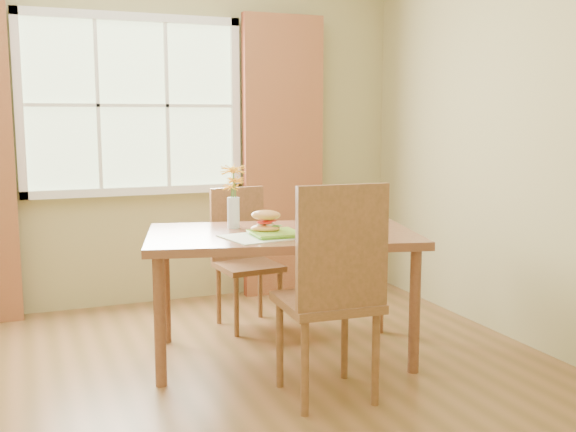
% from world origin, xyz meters
% --- Properties ---
extents(room, '(4.24, 3.84, 2.74)m').
position_xyz_m(room, '(0.00, 0.00, 1.35)').
color(room, brown).
rests_on(room, ground).
extents(window, '(1.62, 0.06, 1.32)m').
position_xyz_m(window, '(0.00, 1.87, 1.50)').
color(window, beige).
rests_on(window, room).
extents(curtain_right, '(0.65, 0.08, 2.20)m').
position_xyz_m(curtain_right, '(1.15, 1.78, 1.10)').
color(curtain_right, maroon).
rests_on(curtain_right, room).
extents(dining_table, '(1.71, 1.21, 0.75)m').
position_xyz_m(dining_table, '(0.60, 0.41, 0.68)').
color(dining_table, brown).
rests_on(dining_table, room).
extents(chair_near, '(0.48, 0.48, 1.11)m').
position_xyz_m(chair_near, '(0.60, -0.31, 0.61)').
color(chair_near, brown).
rests_on(chair_near, room).
extents(chair_far, '(0.42, 0.42, 0.94)m').
position_xyz_m(chair_far, '(0.60, 1.11, 0.51)').
color(chair_far, brown).
rests_on(chair_far, room).
extents(placemat, '(0.50, 0.41, 0.01)m').
position_xyz_m(placemat, '(0.46, 0.29, 0.76)').
color(placemat, '#E2EECA').
rests_on(placemat, dining_table).
extents(plate, '(0.26, 0.26, 0.01)m').
position_xyz_m(plate, '(0.51, 0.28, 0.77)').
color(plate, '#71BF2F').
rests_on(plate, placemat).
extents(croissant_sandwich, '(0.20, 0.18, 0.13)m').
position_xyz_m(croissant_sandwich, '(0.48, 0.33, 0.83)').
color(croissant_sandwich, '#E59D4E').
rests_on(croissant_sandwich, plate).
extents(water_glass, '(0.08, 0.08, 0.12)m').
position_xyz_m(water_glass, '(0.78, 0.22, 0.81)').
color(water_glass, silver).
rests_on(water_glass, dining_table).
extents(flower_vase, '(0.15, 0.15, 0.38)m').
position_xyz_m(flower_vase, '(0.39, 0.65, 0.98)').
color(flower_vase, silver).
rests_on(flower_vase, dining_table).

